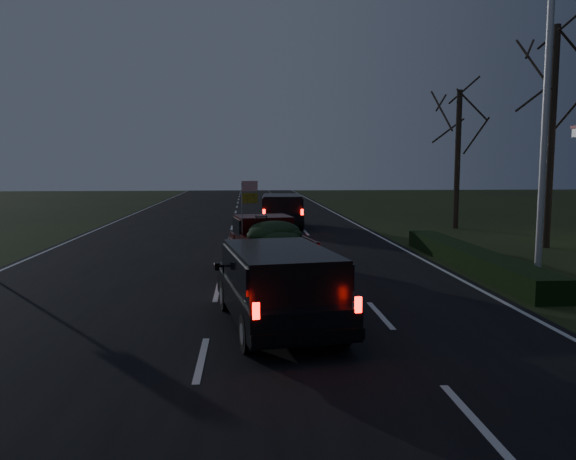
{
  "coord_description": "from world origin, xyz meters",
  "views": [
    {
      "loc": [
        0.77,
        -14.05,
        3.19
      ],
      "look_at": [
        1.99,
        2.48,
        1.3
      ],
      "focal_mm": 35.0,
      "sensor_mm": 36.0,
      "label": 1
    }
  ],
  "objects_px": {
    "pickup_truck": "(269,241)",
    "rear_suv": "(279,279)",
    "lead_suv": "(282,208)",
    "light_pole": "(547,87)"
  },
  "relations": [
    {
      "from": "pickup_truck",
      "to": "rear_suv",
      "type": "height_order",
      "value": "pickup_truck"
    },
    {
      "from": "lead_suv",
      "to": "light_pole",
      "type": "bearing_deg",
      "value": -59.23
    },
    {
      "from": "pickup_truck",
      "to": "lead_suv",
      "type": "xyz_separation_m",
      "value": [
        1.16,
        11.96,
        0.13
      ]
    },
    {
      "from": "pickup_truck",
      "to": "rear_suv",
      "type": "distance_m",
      "value": 6.1
    },
    {
      "from": "pickup_truck",
      "to": "rear_suv",
      "type": "relative_size",
      "value": 1.03
    },
    {
      "from": "pickup_truck",
      "to": "lead_suv",
      "type": "bearing_deg",
      "value": 74.53
    },
    {
      "from": "pickup_truck",
      "to": "lead_suv",
      "type": "height_order",
      "value": "pickup_truck"
    },
    {
      "from": "light_pole",
      "to": "lead_suv",
      "type": "bearing_deg",
      "value": 118.35
    },
    {
      "from": "lead_suv",
      "to": "pickup_truck",
      "type": "bearing_deg",
      "value": -93.12
    },
    {
      "from": "lead_suv",
      "to": "rear_suv",
      "type": "distance_m",
      "value": 18.1
    }
  ]
}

